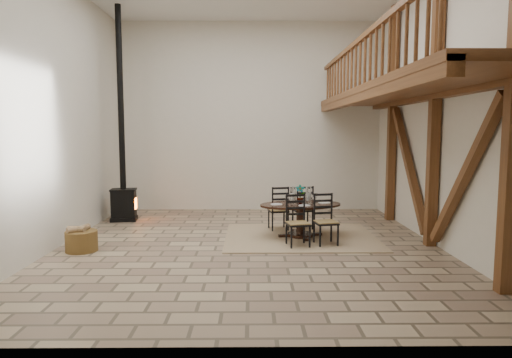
{
  "coord_description": "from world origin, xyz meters",
  "views": [
    {
      "loc": [
        0.05,
        -8.31,
        2.12
      ],
      "look_at": [
        0.14,
        0.4,
        1.21
      ],
      "focal_mm": 32.0,
      "sensor_mm": 36.0,
      "label": 1
    }
  ],
  "objects_px": {
    "log_stack": "(82,239)",
    "dining_table": "(300,218)",
    "wood_stove": "(123,173)",
    "log_basket": "(81,240)"
  },
  "relations": [
    {
      "from": "log_stack",
      "to": "dining_table",
      "type": "bearing_deg",
      "value": 7.37
    },
    {
      "from": "wood_stove",
      "to": "log_basket",
      "type": "bearing_deg",
      "value": -96.36
    },
    {
      "from": "dining_table",
      "to": "wood_stove",
      "type": "distance_m",
      "value": 4.45
    },
    {
      "from": "dining_table",
      "to": "wood_stove",
      "type": "bearing_deg",
      "value": 145.55
    },
    {
      "from": "dining_table",
      "to": "log_basket",
      "type": "bearing_deg",
      "value": -176.43
    },
    {
      "from": "dining_table",
      "to": "log_basket",
      "type": "height_order",
      "value": "dining_table"
    },
    {
      "from": "wood_stove",
      "to": "log_stack",
      "type": "distance_m",
      "value": 2.52
    },
    {
      "from": "dining_table",
      "to": "log_stack",
      "type": "distance_m",
      "value": 4.22
    },
    {
      "from": "dining_table",
      "to": "log_basket",
      "type": "relative_size",
      "value": 3.55
    },
    {
      "from": "wood_stove",
      "to": "log_basket",
      "type": "relative_size",
      "value": 8.99
    }
  ]
}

